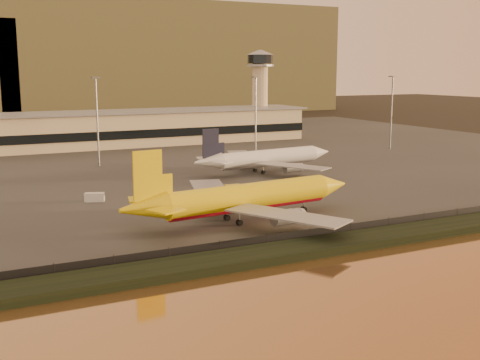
# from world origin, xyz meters

# --- Properties ---
(ground) EXTENTS (900.00, 900.00, 0.00)m
(ground) POSITION_xyz_m (0.00, 0.00, 0.00)
(ground) COLOR black
(ground) RESTS_ON ground
(embankment) EXTENTS (320.00, 7.00, 1.40)m
(embankment) POSITION_xyz_m (0.00, -17.00, 0.70)
(embankment) COLOR black
(embankment) RESTS_ON ground
(tarmac) EXTENTS (320.00, 220.00, 0.20)m
(tarmac) POSITION_xyz_m (0.00, 95.00, 0.10)
(tarmac) COLOR #2D2D2D
(tarmac) RESTS_ON ground
(perimeter_fence) EXTENTS (300.00, 0.05, 2.20)m
(perimeter_fence) POSITION_xyz_m (0.00, -13.00, 1.30)
(perimeter_fence) COLOR black
(perimeter_fence) RESTS_ON tarmac
(terminal_building) EXTENTS (202.00, 25.00, 12.60)m
(terminal_building) POSITION_xyz_m (-14.52, 125.55, 6.25)
(terminal_building) COLOR tan
(terminal_building) RESTS_ON tarmac
(control_tower) EXTENTS (11.20, 11.20, 35.50)m
(control_tower) POSITION_xyz_m (70.00, 131.00, 21.66)
(control_tower) COLOR tan
(control_tower) RESTS_ON tarmac
(apron_light_masts) EXTENTS (152.20, 12.20, 25.40)m
(apron_light_masts) POSITION_xyz_m (15.00, 75.00, 15.70)
(apron_light_masts) COLOR slate
(apron_light_masts) RESTS_ON tarmac
(dhl_cargo_jet) EXTENTS (48.44, 47.20, 14.46)m
(dhl_cargo_jet) POSITION_xyz_m (-1.11, 4.10, 4.52)
(dhl_cargo_jet) COLOR yellow
(dhl_cargo_jet) RESTS_ON tarmac
(white_narrowbody_jet) EXTENTS (44.31, 42.95, 12.73)m
(white_narrowbody_jet) POSITION_xyz_m (28.33, 49.56, 4.00)
(white_narrowbody_jet) COLOR silver
(white_narrowbody_jet) RESTS_ON tarmac
(gse_vehicle_yellow) EXTENTS (3.83, 1.93, 1.68)m
(gse_vehicle_yellow) POSITION_xyz_m (8.45, 29.21, 1.04)
(gse_vehicle_yellow) COLOR yellow
(gse_vehicle_yellow) RESTS_ON tarmac
(gse_vehicle_white) EXTENTS (4.43, 3.19, 1.82)m
(gse_vehicle_white) POSITION_xyz_m (-22.07, 33.18, 1.11)
(gse_vehicle_white) COLOR silver
(gse_vehicle_white) RESTS_ON tarmac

